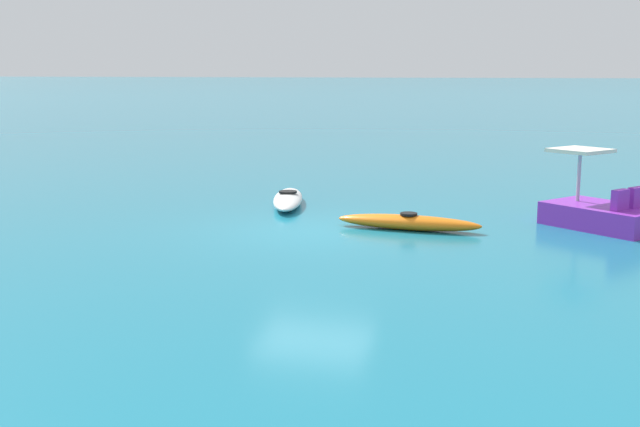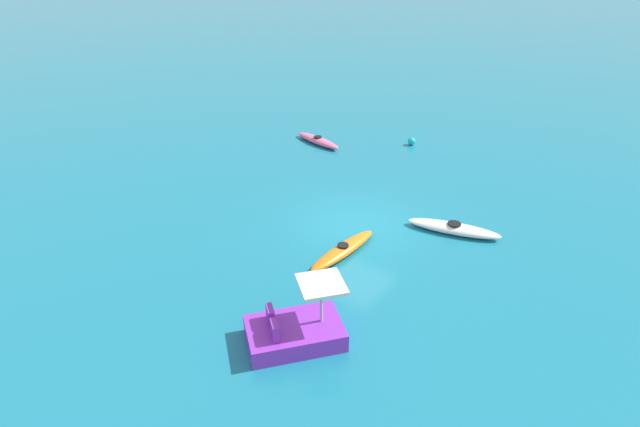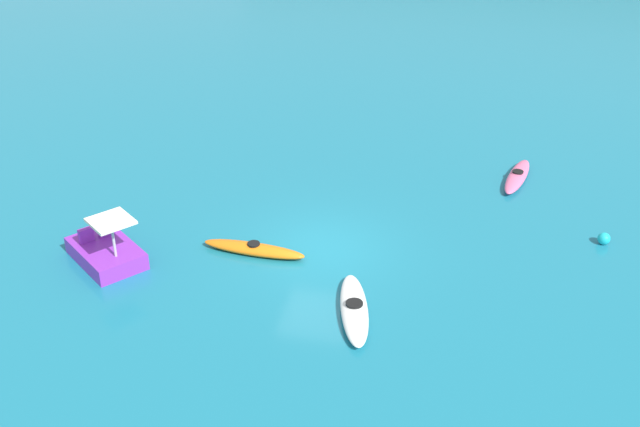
{
  "view_description": "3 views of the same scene",
  "coord_description": "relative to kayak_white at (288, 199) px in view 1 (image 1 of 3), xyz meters",
  "views": [
    {
      "loc": [
        -4.33,
        16.02,
        3.42
      ],
      "look_at": [
        -0.24,
        0.4,
        0.47
      ],
      "focal_mm": 44.61,
      "sensor_mm": 36.0,
      "label": 1
    },
    {
      "loc": [
        -13.89,
        -8.52,
        9.2
      ],
      "look_at": [
        -0.48,
        1.26,
        0.25
      ],
      "focal_mm": 29.39,
      "sensor_mm": 36.0,
      "label": 2
    },
    {
      "loc": [
        4.17,
        -19.47,
        12.31
      ],
      "look_at": [
        -0.37,
        1.35,
        0.43
      ],
      "focal_mm": 43.81,
      "sensor_mm": 36.0,
      "label": 3
    }
  ],
  "objects": [
    {
      "name": "kayak_white",
      "position": [
        0.0,
        0.0,
        0.0
      ],
      "size": [
        1.47,
        3.27,
        0.37
      ],
      "color": "white",
      "rests_on": "ground_plane"
    },
    {
      "name": "kayak_orange",
      "position": [
        -3.42,
        2.31,
        -0.0
      ],
      "size": [
        3.17,
        0.78,
        0.37
      ],
      "color": "orange",
      "rests_on": "ground_plane"
    },
    {
      "name": "ground_plane",
      "position": [
        -1.5,
        3.02,
        -0.16
      ],
      "size": [
        600.0,
        600.0,
        0.0
      ],
      "primitive_type": "plane",
      "color": "#19728C"
    },
    {
      "name": "pedal_boat_purple",
      "position": [
        -7.5,
        1.03,
        0.17
      ],
      "size": [
        2.81,
        2.67,
        1.68
      ],
      "color": "purple",
      "rests_on": "ground_plane"
    }
  ]
}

